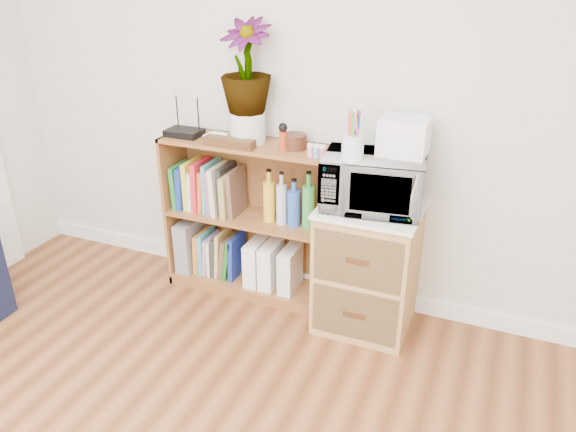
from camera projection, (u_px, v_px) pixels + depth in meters
The scene contains 21 objects.
skirting_board at pixel (311, 281), 3.49m from camera, with size 4.00×0.02×0.10m, color white.
bookshelf at pixel (249, 220), 3.32m from camera, with size 1.00×0.30×0.95m, color brown.
wicker_unit at pixel (367, 269), 3.05m from camera, with size 0.50×0.45×0.70m, color #9E7542.
microwave at pixel (373, 182), 2.82m from camera, with size 0.50×0.34×0.28m, color white.
pen_cup at pixel (353, 147), 2.70m from camera, with size 0.11×0.11×0.12m, color silver.
small_appliance at pixel (404, 136), 2.75m from camera, with size 0.23×0.20×0.19m, color white.
router at pixel (184, 133), 3.22m from camera, with size 0.20×0.14×0.04m, color black.
white_bowl at pixel (215, 138), 3.14m from camera, with size 0.13×0.13×0.03m, color silver.
plant_pot at pixel (248, 127), 3.09m from camera, with size 0.20×0.20×0.17m, color silver.
potted_plant at pixel (246, 67), 2.95m from camera, with size 0.27×0.27×0.49m, color #3B6F2C.
trinket_box at pixel (229, 142), 3.04m from camera, with size 0.29×0.07×0.05m, color #35200E.
kokeshi_doll at pixel (283, 141), 2.98m from camera, with size 0.04×0.04×0.10m, color #A53114.
wooden_bowl at pixel (295, 141), 3.01m from camera, with size 0.13×0.13×0.08m, color #32170D.
paint_jars at pixel (316, 153), 2.87m from camera, with size 0.11×0.04×0.05m, color pink.
file_box at pixel (191, 243), 3.56m from camera, with size 0.10×0.26×0.33m, color slate.
magazine_holder_left at pixel (256, 261), 3.40m from camera, with size 0.09×0.22×0.27m, color white.
magazine_holder_mid at pixel (271, 265), 3.37m from camera, with size 0.09×0.22×0.27m, color white.
magazine_holder_right at pixel (290, 269), 3.33m from camera, with size 0.08×0.21×0.27m, color silver.
cookbooks at pixel (208, 188), 3.34m from camera, with size 0.41×0.20×0.30m.
liquor_bottles at pixel (301, 202), 3.13m from camera, with size 0.46×0.07×0.32m.
lower_books at pixel (220, 253), 3.50m from camera, with size 0.29×0.19×0.30m.
Camera 1 is at (1.01, -0.58, 1.90)m, focal length 35.00 mm.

